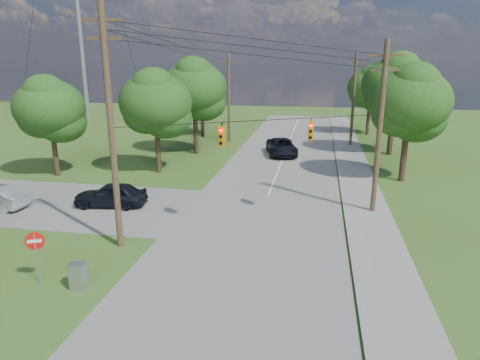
% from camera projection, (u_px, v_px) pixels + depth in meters
% --- Properties ---
extents(ground, '(140.00, 140.00, 0.00)m').
position_uv_depth(ground, '(204.00, 256.00, 21.14)').
color(ground, '#3E5C1E').
rests_on(ground, ground).
extents(main_road, '(10.00, 100.00, 0.03)m').
position_uv_depth(main_road, '(258.00, 222.00, 25.52)').
color(main_road, gray).
rests_on(main_road, ground).
extents(sidewalk_east, '(2.60, 100.00, 0.12)m').
position_uv_depth(sidewalk_east, '(375.00, 229.00, 24.34)').
color(sidewalk_east, gray).
rests_on(sidewalk_east, ground).
extents(pole_sw, '(2.00, 0.32, 12.00)m').
position_uv_depth(pole_sw, '(111.00, 127.00, 20.62)').
color(pole_sw, brown).
rests_on(pole_sw, ground).
extents(pole_ne, '(2.00, 0.32, 10.50)m').
position_uv_depth(pole_ne, '(380.00, 127.00, 25.67)').
color(pole_ne, brown).
rests_on(pole_ne, ground).
extents(pole_north_e, '(2.00, 0.32, 10.00)m').
position_uv_depth(pole_north_e, '(353.00, 100.00, 46.58)').
color(pole_north_e, brown).
rests_on(pole_north_e, ground).
extents(pole_north_w, '(2.00, 0.32, 10.00)m').
position_uv_depth(pole_north_w, '(229.00, 98.00, 49.00)').
color(pole_north_w, brown).
rests_on(pole_north_w, ground).
extents(power_lines, '(13.93, 29.62, 4.93)m').
position_uv_depth(power_lines, '(266.00, 63.00, 29.31)').
color(power_lines, black).
rests_on(power_lines, ground).
extents(traffic_signals, '(4.91, 3.27, 1.05)m').
position_uv_depth(traffic_signals, '(268.00, 133.00, 23.39)').
color(traffic_signals, '#C47E0B').
rests_on(traffic_signals, ground).
extents(tree_w_near, '(6.00, 6.00, 8.40)m').
position_uv_depth(tree_w_near, '(156.00, 103.00, 35.11)').
color(tree_w_near, '#443022').
rests_on(tree_w_near, ground).
extents(tree_w_mid, '(6.40, 6.40, 9.22)m').
position_uv_depth(tree_w_mid, '(194.00, 88.00, 42.32)').
color(tree_w_mid, '#443022').
rests_on(tree_w_mid, ground).
extents(tree_w_far, '(6.00, 6.00, 8.73)m').
position_uv_depth(tree_w_far, '(202.00, 86.00, 52.22)').
color(tree_w_far, '#443022').
rests_on(tree_w_far, ground).
extents(tree_e_near, '(6.20, 6.20, 8.81)m').
position_uv_depth(tree_e_near, '(410.00, 102.00, 32.49)').
color(tree_e_near, '#443022').
rests_on(tree_e_near, ground).
extents(tree_e_mid, '(6.60, 6.60, 9.64)m').
position_uv_depth(tree_e_mid, '(396.00, 85.00, 41.69)').
color(tree_e_mid, '#443022').
rests_on(tree_e_mid, ground).
extents(tree_e_far, '(5.80, 5.80, 8.32)m').
position_uv_depth(tree_e_far, '(371.00, 88.00, 53.49)').
color(tree_e_far, '#443022').
rests_on(tree_e_far, ground).
extents(tree_cross_n, '(5.60, 5.60, 7.91)m').
position_uv_depth(tree_cross_n, '(50.00, 108.00, 34.22)').
color(tree_cross_n, '#443022').
rests_on(tree_cross_n, ground).
extents(car_cross_dark, '(4.84, 2.42, 1.58)m').
position_uv_depth(car_cross_dark, '(111.00, 195.00, 28.00)').
color(car_cross_dark, black).
rests_on(car_cross_dark, cross_road).
extents(car_main_north, '(3.90, 6.28, 1.62)m').
position_uv_depth(car_main_north, '(282.00, 147.00, 43.14)').
color(car_main_north, black).
rests_on(car_main_north, main_road).
extents(control_cabinet, '(0.68, 0.50, 1.20)m').
position_uv_depth(control_cabinet, '(79.00, 276.00, 17.95)').
color(control_cabinet, '#979A9C').
rests_on(control_cabinet, ground).
extents(do_not_enter_sign, '(0.75, 0.35, 2.41)m').
position_uv_depth(do_not_enter_sign, '(36.00, 247.00, 18.07)').
color(do_not_enter_sign, '#979A9C').
rests_on(do_not_enter_sign, ground).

